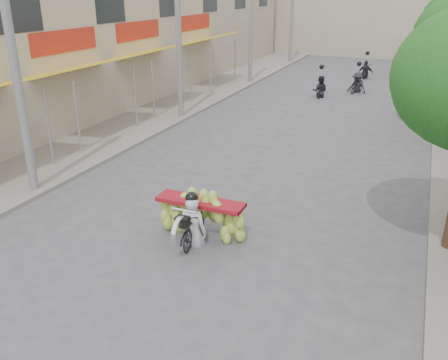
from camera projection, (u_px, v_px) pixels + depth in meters
The scene contains 12 objects.
ground at pixel (142, 294), 9.03m from camera, with size 120.00×120.00×0.00m, color #505055.
sidewalk_left at pixel (181, 100), 24.32m from camera, with size 4.00×60.00×0.12m, color gray.
shophouse_row_left at pixel (83, 39), 24.13m from camera, with size 9.77×40.00×6.00m.
far_building at pixel (379, 12), 40.15m from camera, with size 20.00×6.00×7.00m, color tan.
utility_pole_near at pixel (12, 47), 12.01m from camera, with size 0.60×0.24×8.00m.
utility_pole_mid at pixel (178, 24), 19.69m from camera, with size 0.60×0.24×8.00m.
utility_pole_far at pixel (251, 13), 27.38m from camera, with size 0.60×0.24×8.00m.
utility_pole_back at pixel (292, 8), 35.06m from camera, with size 0.60×0.24×8.00m.
banana_motorbike at pixel (196, 211), 10.70m from camera, with size 2.20×1.74×2.19m.
bg_motorbike_a at pixel (320, 82), 24.96m from camera, with size 0.84×1.46×1.95m.
bg_motorbike_b at pixel (358, 77), 25.95m from camera, with size 1.16×1.77×1.95m.
bg_motorbike_c at pixel (366, 65), 30.11m from camera, with size 0.99×1.49×1.95m.
Camera 1 is at (4.37, -6.34, 5.43)m, focal length 38.00 mm.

